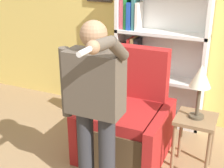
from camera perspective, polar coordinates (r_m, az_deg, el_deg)
wall_back at (r=4.06m, az=11.76°, el=12.09°), size 8.00×0.11×2.80m
bookcase at (r=4.09m, az=7.02°, el=4.84°), size 1.16×0.28×1.81m
armchair at (r=3.52m, az=2.82°, el=-7.01°), size 0.91×0.90×1.16m
person_standing at (r=2.63m, az=-3.25°, el=-3.32°), size 0.62×0.78×1.63m
side_table at (r=3.25m, az=14.93°, el=-7.91°), size 0.39×0.39×0.62m
table_lamp at (r=3.03m, az=15.90°, el=0.88°), size 0.20×0.20×0.55m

